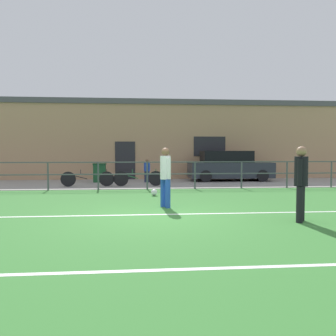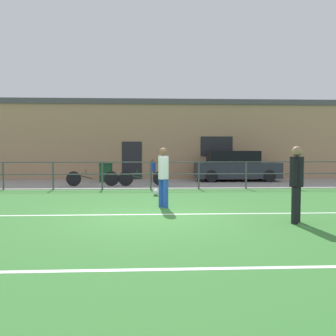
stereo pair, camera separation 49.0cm
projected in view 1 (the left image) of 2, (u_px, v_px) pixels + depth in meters
ground at (155, 217)px, 8.60m from camera, size 60.00×44.00×0.04m
field_line_touchline at (155, 215)px, 8.81m from camera, size 36.00×0.11×0.00m
field_line_hash at (172, 270)px, 4.73m from camera, size 36.00×0.11×0.00m
pavement_strip at (146, 183)px, 17.05m from camera, size 48.00×5.00×0.02m
perimeter_fence at (147, 171)px, 14.53m from camera, size 36.07×0.07×1.15m
clubhouse_facade at (144, 140)px, 20.62m from camera, size 28.00×2.56×4.46m
player_goalkeeper at (301, 179)px, 7.89m from camera, size 0.31×0.40×1.70m
player_winger at (165, 174)px, 9.90m from camera, size 0.30×0.42×1.68m
soccer_ball_match at (154, 192)px, 12.48m from camera, size 0.23×0.23×0.23m
spectator_child at (147, 169)px, 17.53m from camera, size 0.30×0.20×1.16m
parked_car_red at (229, 167)px, 18.53m from camera, size 4.32×1.78×1.57m
bicycle_parked_0 at (138, 178)px, 15.71m from camera, size 2.22×0.04×0.76m
bicycle_parked_2 at (87, 179)px, 15.50m from camera, size 2.34×0.04×0.76m
trash_bin_0 at (100, 173)px, 17.64m from camera, size 0.63×0.53×0.94m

